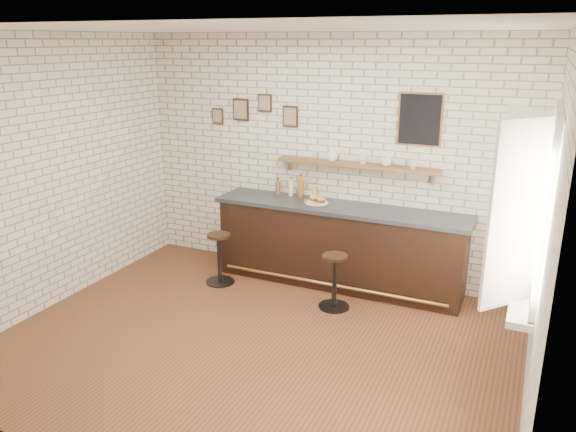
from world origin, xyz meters
name	(u,v)px	position (x,y,z in m)	size (l,w,h in m)	color
ground	(255,343)	(0.00, 0.00, 0.00)	(5.00, 5.00, 0.00)	brown
bar_counter	(339,246)	(0.28, 1.70, 0.51)	(3.10, 0.65, 1.01)	black
sandwich_plate	(317,203)	(-0.02, 1.71, 1.02)	(0.28, 0.28, 0.01)	white
ciabatta_sandwich	(318,199)	(-0.01, 1.71, 1.06)	(0.23, 0.16, 0.07)	tan
potato_chips	(315,202)	(-0.04, 1.70, 1.02)	(0.27, 0.18, 0.00)	#C18544
bitters_bottle_brown	(278,187)	(-0.63, 1.89, 1.10)	(0.07, 0.07, 0.22)	brown
bitters_bottle_white	(291,188)	(-0.45, 1.89, 1.11)	(0.06, 0.06, 0.24)	beige
bitters_bottle_amber	(301,188)	(-0.31, 1.89, 1.13)	(0.07, 0.07, 0.29)	#A2641A
condiment_bottle_yellow	(314,192)	(-0.13, 1.89, 1.09)	(0.06, 0.06, 0.20)	gold
bar_stool_left	(219,257)	(-1.08, 1.13, 0.34)	(0.37, 0.37, 0.64)	black
bar_stool_right	(335,280)	(0.45, 1.07, 0.34)	(0.35, 0.35, 0.63)	black
wall_shelf	(356,165)	(0.40, 1.90, 1.48)	(2.00, 0.18, 0.18)	brown
shelf_cup_a	(332,157)	(0.09, 1.90, 1.55)	(0.13, 0.13, 0.11)	white
shelf_cup_b	(363,160)	(0.48, 1.90, 1.55)	(0.11, 0.11, 0.10)	white
shelf_cup_c	(386,162)	(0.76, 1.90, 1.55)	(0.13, 0.13, 0.10)	white
shelf_cup_d	(413,165)	(1.07, 1.90, 1.54)	(0.09, 0.09, 0.08)	white
back_wall_decor	(346,116)	(0.23, 1.98, 2.05)	(2.96, 0.02, 0.56)	black
window_sill	(524,292)	(2.40, 0.30, 0.90)	(0.20, 1.35, 0.06)	white
casement_window	(530,205)	(2.36, 0.30, 1.65)	(0.40, 1.30, 1.56)	white
book_lower	(522,288)	(2.38, 0.26, 0.94)	(0.16, 0.21, 0.02)	tan
book_upper	(522,285)	(2.38, 0.30, 0.96)	(0.17, 0.23, 0.02)	tan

